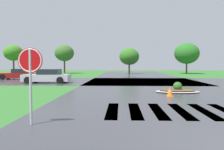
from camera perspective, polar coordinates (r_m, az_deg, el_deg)
The scene contains 10 objects.
asphalt_roadway at distance 15.01m, azimuth 11.38°, elevation -4.26°, with size 11.65×80.00×0.01m, color #35353A.
asphalt_cross_road at distance 23.90m, azimuth 7.97°, elevation -1.58°, with size 90.00×10.49×0.01m, color #35353A.
crosswalk_stripes at distance 9.26m, azimuth 17.25°, elevation -8.80°, with size 5.85×3.14×0.01m.
stop_sign at distance 7.13m, azimuth -20.25°, elevation 1.71°, with size 0.76×0.08×2.35m.
median_island at distance 15.12m, azimuth 16.48°, elevation -3.74°, with size 2.86×1.63×0.68m.
car_white_sedan at distance 22.64m, azimuth -16.26°, elevation -0.34°, with size 4.54×2.32×1.34m.
car_dark_suv at distance 29.11m, azimuth -22.83°, elevation 0.16°, with size 4.52×2.41×1.25m.
drainage_pipe_stack at distance 26.18m, azimuth -17.88°, elevation -0.54°, with size 2.16×1.04×0.71m.
traffic_cone at distance 13.06m, azimuth 14.63°, elevation -4.24°, with size 0.36×0.36×0.54m.
background_treeline at distance 42.00m, azimuth 3.93°, elevation 5.43°, with size 46.43×4.79×5.74m.
Camera 1 is at (-2.36, -4.71, 1.86)m, focal length 35.59 mm.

